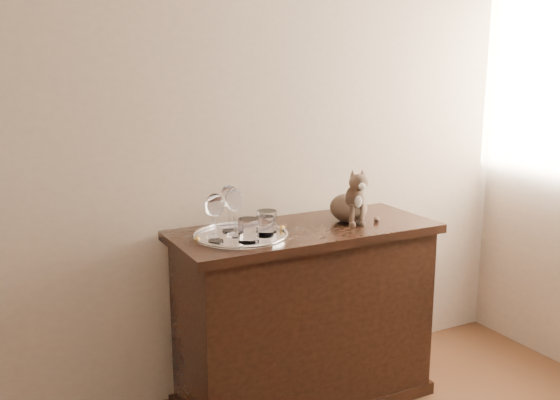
% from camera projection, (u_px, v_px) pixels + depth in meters
% --- Properties ---
extents(wall_back, '(4.00, 0.10, 2.70)m').
position_uv_depth(wall_back, '(149.00, 115.00, 2.67)').
color(wall_back, tan).
rests_on(wall_back, ground).
extents(sideboard, '(1.20, 0.50, 0.85)m').
position_uv_depth(sideboard, '(304.00, 317.00, 2.87)').
color(sideboard, black).
rests_on(sideboard, ground).
extents(tray, '(0.40, 0.40, 0.01)m').
position_uv_depth(tray, '(241.00, 237.00, 2.62)').
color(tray, white).
rests_on(tray, sideboard).
extents(wine_glass_a, '(0.06, 0.06, 0.17)m').
position_uv_depth(wine_glass_a, '(212.00, 217.00, 2.58)').
color(wine_glass_a, white).
rests_on(wine_glass_a, tray).
extents(wine_glass_b, '(0.08, 0.08, 0.20)m').
position_uv_depth(wine_glass_b, '(229.00, 208.00, 2.67)').
color(wine_glass_b, silver).
rests_on(wine_glass_b, tray).
extents(wine_glass_c, '(0.08, 0.08, 0.20)m').
position_uv_depth(wine_glass_c, '(215.00, 218.00, 2.51)').
color(wine_glass_c, white).
rests_on(wine_glass_c, tray).
extents(wine_glass_d, '(0.08, 0.08, 0.20)m').
position_uv_depth(wine_glass_d, '(234.00, 212.00, 2.60)').
color(wine_glass_d, silver).
rests_on(wine_glass_d, tray).
extents(tumbler_a, '(0.08, 0.08, 0.08)m').
position_uv_depth(tumbler_a, '(265.00, 226.00, 2.61)').
color(tumbler_a, silver).
rests_on(tumbler_a, tray).
extents(tumbler_b, '(0.09, 0.09, 0.10)m').
position_uv_depth(tumbler_b, '(249.00, 230.00, 2.52)').
color(tumbler_b, white).
rests_on(tumbler_b, tray).
extents(tumbler_c, '(0.08, 0.08, 0.10)m').
position_uv_depth(tumbler_c, '(267.00, 222.00, 2.66)').
color(tumbler_c, white).
rests_on(tumbler_c, tray).
extents(cat, '(0.29, 0.28, 0.26)m').
position_uv_depth(cat, '(349.00, 194.00, 2.86)').
color(cat, '#493C2C').
rests_on(cat, sideboard).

